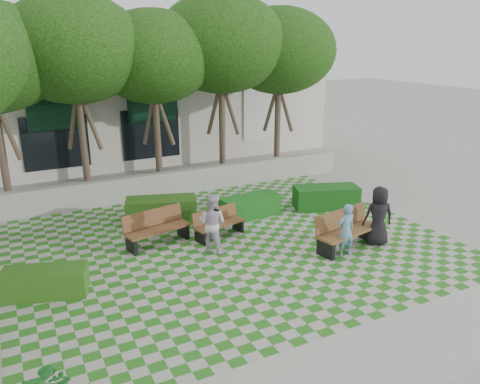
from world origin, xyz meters
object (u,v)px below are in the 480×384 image
bench_west (157,228)px  hedge_midleft (161,210)px  hedge_midright (250,206)px  person_white (212,223)px  bench_mid (218,223)px  person_dark (378,216)px  hedge_east (326,197)px  bench_east (346,230)px  person_blue (346,230)px  hedge_west (45,282)px

bench_west → hedge_midleft: size_ratio=0.89×
bench_west → hedge_midleft: bench_west is taller
hedge_midright → hedge_midleft: hedge_midleft is taller
hedge_midright → person_white: person_white is taller
bench_mid → person_dark: size_ratio=0.98×
hedge_midright → bench_west: bearing=-168.2°
hedge_east → person_dark: (-0.57, -3.12, 0.47)m
person_dark → bench_west: bearing=-5.9°
bench_west → hedge_midright: (3.44, 0.72, -0.13)m
hedge_east → bench_mid: bearing=-173.0°
bench_mid → hedge_midleft: bearing=106.9°
bench_east → hedge_east: (1.51, 2.90, -0.13)m
bench_east → person_blue: (-0.34, -0.38, 0.22)m
bench_mid → hedge_midright: 1.93m
hedge_midright → hedge_midleft: 2.91m
bench_west → hedge_east: size_ratio=0.90×
bench_mid → person_white: bearing=-136.7°
bench_east → hedge_east: bearing=51.3°
bench_west → person_dark: (5.60, -2.90, 0.38)m
person_blue → bench_mid: bearing=-45.7°
hedge_midleft → person_dark: size_ratio=1.29×
person_blue → bench_east: bearing=-130.2°
bench_east → bench_mid: 3.71m
person_dark → person_white: bearing=-0.0°
bench_west → person_blue: bearing=-47.5°
hedge_midright → person_dark: 4.24m
person_blue → hedge_west: bearing=-9.5°
person_dark → person_white: 4.70m
bench_mid → bench_east: bearing=-52.9°
bench_east → person_dark: size_ratio=1.25×
hedge_midright → person_blue: (0.88, -3.77, 0.39)m
bench_mid → bench_west: bench_west is taller
bench_west → hedge_midright: bench_west is taller
hedge_midleft → person_white: bearing=-78.8°
hedge_midright → person_blue: person_blue is taller
bench_east → person_white: 3.75m
bench_east → person_blue: bearing=-143.0°
hedge_east → person_dark: size_ratio=1.28×
hedge_east → hedge_midright: hedge_east is taller
hedge_west → bench_east: bearing=-8.1°
hedge_midleft → hedge_west: bearing=-140.1°
hedge_east → person_white: size_ratio=1.32×
hedge_midright → hedge_midleft: size_ratio=0.89×
person_blue → person_dark: person_dark is taller
bench_west → hedge_east: 6.18m
hedge_west → hedge_midleft: bearing=39.9°
hedge_east → person_blue: (-1.85, -3.28, 0.35)m
person_blue → hedge_midright: bearing=-75.1°
bench_east → person_dark: 1.03m
hedge_midleft → person_white: size_ratio=1.33×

